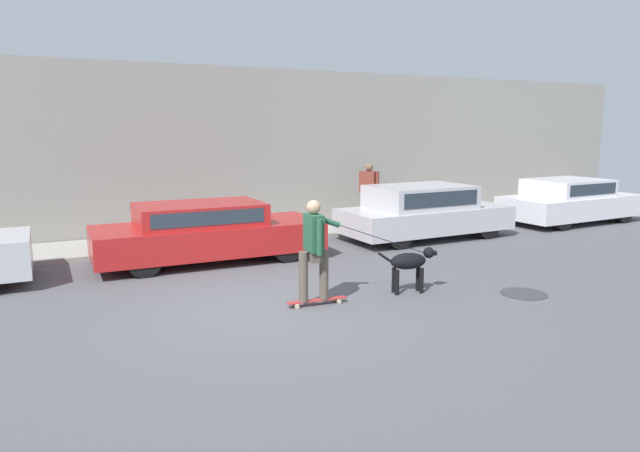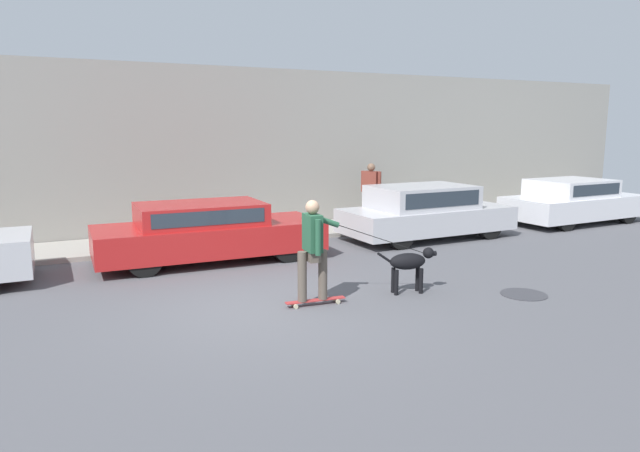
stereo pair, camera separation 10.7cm
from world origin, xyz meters
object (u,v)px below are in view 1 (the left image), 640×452
at_px(skateboarder, 315,246).
at_px(dog, 410,263).
at_px(parked_car_3, 570,201).
at_px(pedestrian_with_bag, 369,190).
at_px(parked_car_1, 207,232).
at_px(parked_car_2, 423,212).

bearing_deg(skateboarder, dog, 2.25).
distance_m(parked_car_3, skateboarder, 10.70).
bearing_deg(parked_car_3, skateboarder, -161.62).
distance_m(parked_car_3, pedestrian_with_bag, 5.92).
bearing_deg(parked_car_1, parked_car_3, 1.80).
bearing_deg(parked_car_1, skateboarder, -78.15).
xyz_separation_m(parked_car_2, pedestrian_with_bag, (-0.35, 1.98, 0.37)).
height_order(parked_car_3, pedestrian_with_bag, pedestrian_with_bag).
height_order(parked_car_2, dog, parked_car_2).
distance_m(parked_car_1, dog, 4.44).
xyz_separation_m(dog, pedestrian_with_bag, (2.76, 5.73, 0.51)).
bearing_deg(parked_car_2, pedestrian_with_bag, 99.32).
xyz_separation_m(parked_car_1, skateboarder, (0.65, -3.65, 0.33)).
xyz_separation_m(parked_car_3, skateboarder, (-10.05, -3.65, 0.32)).
distance_m(parked_car_1, parked_car_3, 10.70).
bearing_deg(dog, skateboarder, -169.69).
bearing_deg(skateboarder, parked_car_2, 42.53).
bearing_deg(parked_car_3, parked_car_2, 178.43).
distance_m(parked_car_3, dog, 9.13).
height_order(parked_car_1, skateboarder, skateboarder).
bearing_deg(pedestrian_with_bag, skateboarder, 24.13).
bearing_deg(skateboarder, parked_car_3, 25.43).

